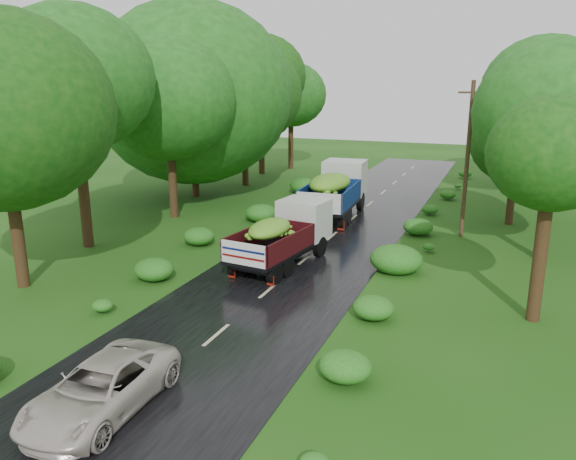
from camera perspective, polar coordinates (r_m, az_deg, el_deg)
The scene contains 10 objects.
ground at distance 14.72m, azimuth -15.09°, elevation -16.63°, with size 120.00×120.00×0.00m, color #143F0D.
road at distance 18.44m, azimuth -5.79°, elevation -9.32°, with size 6.50×80.00×0.02m, color black.
road_lines at distance 19.25m, azimuth -4.43°, elevation -8.15°, with size 0.12×69.60×0.00m.
truck_near at distance 23.54m, azimuth -0.32°, elevation -0.22°, with size 2.78×6.03×2.44m.
truck_far at distance 31.91m, azimuth 4.94°, elevation 4.30°, with size 2.79×7.03×2.90m.
car at distance 14.31m, azimuth -18.43°, elevation -15.00°, with size 2.00×4.34×1.21m, color beige.
utility_pole at distance 28.54m, azimuth 17.76°, elevation 6.92°, with size 1.32×0.23×7.55m.
trees_left at distance 35.68m, azimuth -9.28°, elevation 13.60°, with size 7.04×34.19×9.53m.
trees_right at distance 33.74m, azimuth 24.24°, elevation 10.87°, with size 4.81×30.55×8.57m.
shrubs at distance 26.14m, azimuth 3.21°, elevation -1.02°, with size 11.90×44.00×0.70m.
Camera 1 is at (7.83, -9.85, 7.63)m, focal length 35.00 mm.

